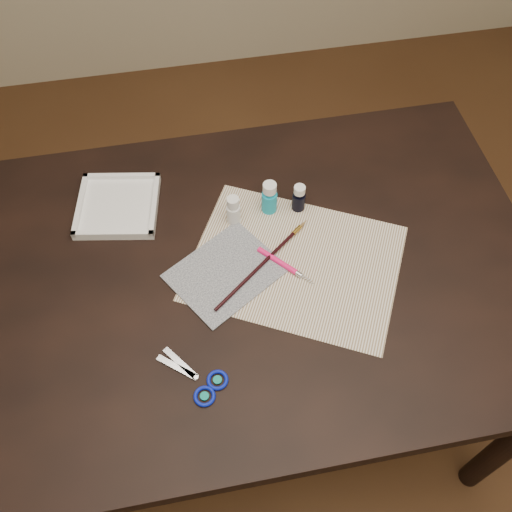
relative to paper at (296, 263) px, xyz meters
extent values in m
cube|color=#422614|center=(-0.09, 0.00, -0.76)|extent=(3.50, 3.50, 0.02)
cube|color=black|center=(-0.09, 0.00, -0.38)|extent=(1.30, 0.90, 0.75)
cube|color=silver|center=(0.00, 0.00, 0.00)|extent=(0.57, 0.52, 0.00)
cube|color=black|center=(-0.16, 0.00, 0.00)|extent=(0.29, 0.28, 0.00)
cylinder|color=white|center=(-0.12, 0.15, 0.04)|extent=(0.04, 0.04, 0.08)
cylinder|color=#13A0BF|center=(-0.03, 0.16, 0.04)|extent=(0.04, 0.04, 0.09)
cylinder|color=black|center=(0.04, 0.16, 0.04)|extent=(0.04, 0.04, 0.08)
cube|color=white|center=(-0.39, 0.23, 0.01)|extent=(0.22, 0.22, 0.02)
camera|label=1|loc=(-0.22, -0.69, 1.07)|focal=40.00mm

